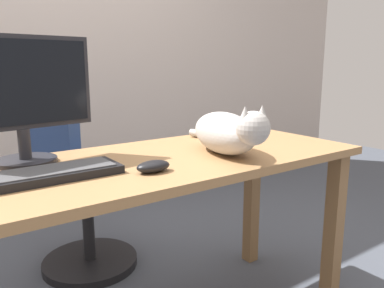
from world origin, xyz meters
The scene contains 7 objects.
back_wall centered at (0.00, 1.51, 1.30)m, with size 6.00×0.04×2.60m, color beige.
desk centered at (0.00, 0.00, 0.61)m, with size 1.67×0.61×0.71m.
office_chair centered at (0.00, 0.67, 0.40)m, with size 0.51×0.48×0.92m.
monitor centered at (-0.32, 0.19, 0.94)m, with size 0.48×0.20×0.41m.
keyboard centered at (-0.33, -0.03, 0.73)m, with size 0.44×0.15×0.03m.
cat centered at (0.31, -0.09, 0.80)m, with size 0.28×0.59×0.20m.
computer_mouse centered at (-0.03, -0.14, 0.73)m, with size 0.11×0.06×0.04m, color black.
Camera 1 is at (-0.60, -1.14, 1.04)m, focal length 36.31 mm.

